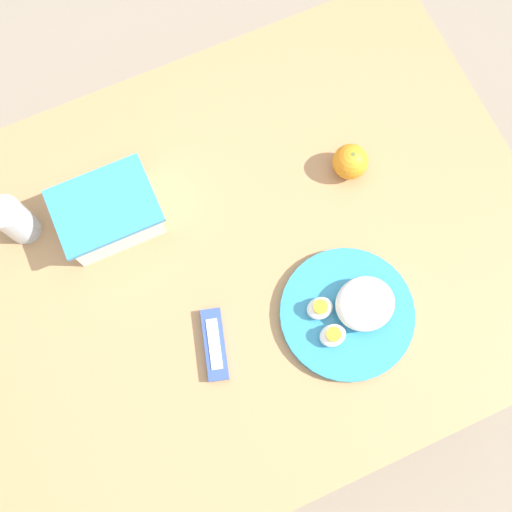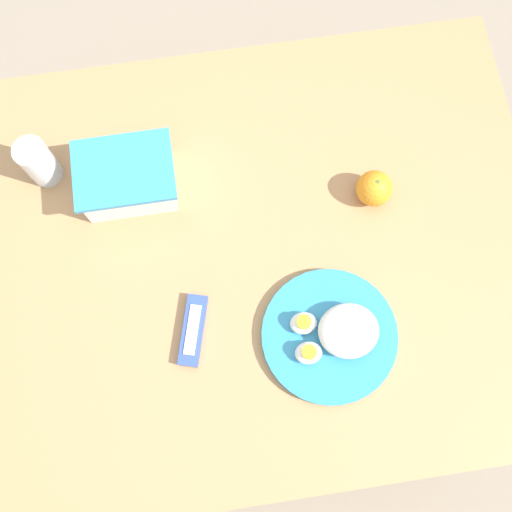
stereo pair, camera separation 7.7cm
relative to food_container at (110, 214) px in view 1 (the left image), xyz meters
name	(u,v)px [view 1 (the left image)]	position (x,y,z in m)	size (l,w,h in m)	color
ground_plane	(245,320)	(0.19, -0.17, -0.78)	(10.00, 10.00, 0.00)	gray
table	(239,270)	(0.19, -0.17, -0.13)	(1.17, 0.89, 0.74)	#AD7F51
food_container	(110,214)	(0.00, 0.00, 0.00)	(0.18, 0.14, 0.09)	white
orange_fruit	(350,162)	(0.46, -0.09, 0.00)	(0.07, 0.07, 0.07)	orange
rice_plate	(351,311)	(0.33, -0.34, -0.02)	(0.25, 0.25, 0.07)	teal
candy_bar	(215,345)	(0.08, -0.30, -0.03)	(0.07, 0.13, 0.02)	#334C9E
drinking_glass	(15,220)	(-0.16, 0.05, 0.01)	(0.06, 0.06, 0.11)	silver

